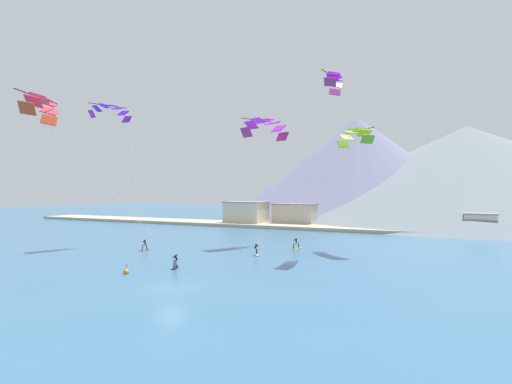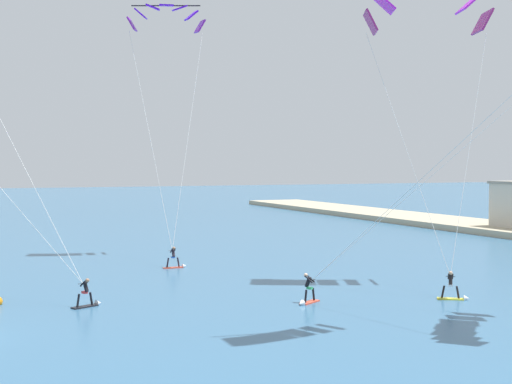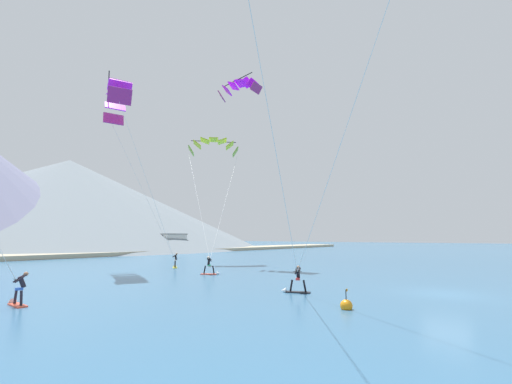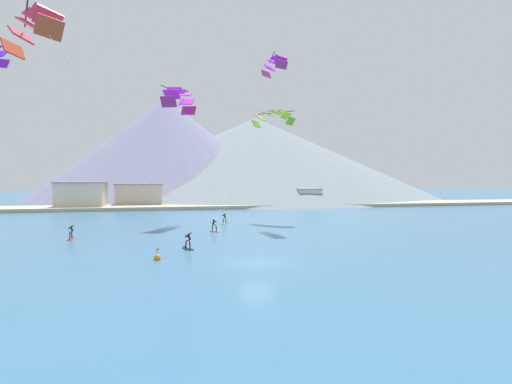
# 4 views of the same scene
# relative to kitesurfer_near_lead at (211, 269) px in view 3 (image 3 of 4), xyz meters

# --- Properties ---
(ground_plane) EXTENTS (400.00, 400.00, 0.00)m
(ground_plane) POSITION_rel_kitesurfer_near_lead_xyz_m (1.31, -18.00, -0.47)
(ground_plane) COLOR #336084
(kitesurfer_near_lead) EXTENTS (1.23, 1.70, 1.68)m
(kitesurfer_near_lead) POSITION_rel_kitesurfer_near_lead_xyz_m (0.00, 0.00, 0.00)
(kitesurfer_near_lead) COLOR #E54C33
(kitesurfer_near_lead) RESTS_ON ground
(kitesurfer_near_trail) EXTENTS (1.35, 1.64, 1.68)m
(kitesurfer_near_trail) POSITION_rel_kitesurfer_near_lead_xyz_m (2.29, 8.03, -0.01)
(kitesurfer_near_trail) COLOR yellow
(kitesurfer_near_trail) RESTS_ON ground
(kitesurfer_mid_center) EXTENTS (1.07, 1.75, 1.64)m
(kitesurfer_mid_center) POSITION_rel_kitesurfer_near_lead_xyz_m (-3.74, -11.01, -0.03)
(kitesurfer_mid_center) COLOR black
(kitesurfer_mid_center) RESTS_ON ground
(kitesurfer_far_left) EXTENTS (0.60, 1.74, 1.66)m
(kitesurfer_far_left) POSITION_rel_kitesurfer_near_lead_xyz_m (-15.40, -2.71, -0.01)
(kitesurfer_far_left) COLOR #E54C33
(kitesurfer_far_left) RESTS_ON ground
(parafoil_kite_near_lead) EXTENTS (12.71, 12.91, 15.14)m
(parafoil_kite_near_lead) POSITION_rel_kitesurfer_near_lead_xyz_m (9.74, 10.20, 15.02)
(parafoil_kite_near_lead) COLOR #6DA225
(parafoil_kite_near_trail) EXTENTS (8.52, 8.15, 17.68)m
(parafoil_kite_near_trail) POSITION_rel_kitesurfer_near_lead_xyz_m (-3.90, 10.55, 17.31)
(parafoil_kite_near_trail) COLOR #9D2271
(parafoil_kite_distant_high_outer) EXTENTS (2.47, 5.94, 2.21)m
(parafoil_kite_distant_high_outer) POSITION_rel_kitesurfer_near_lead_xyz_m (8.53, 4.51, 21.20)
(parafoil_kite_distant_high_outer) COLOR #932968
(race_marker_buoy) EXTENTS (0.56, 0.56, 1.02)m
(race_marker_buoy) POSITION_rel_kitesurfer_near_lead_xyz_m (-6.24, -15.43, -0.32)
(race_marker_buoy) COLOR orange
(race_marker_buoy) RESTS_ON ground
(shoreline_strip) EXTENTS (180.00, 10.00, 0.70)m
(shoreline_strip) POSITION_rel_kitesurfer_near_lead_xyz_m (1.31, 38.50, -0.12)
(shoreline_strip) COLOR tan
(shoreline_strip) RESTS_ON ground
(shore_building_promenade_mid) EXTENTS (5.57, 6.77, 4.08)m
(shore_building_promenade_mid) POSITION_rel_kitesurfer_near_lead_xyz_m (25.74, 41.03, 1.58)
(shore_building_promenade_mid) COLOR silver
(shore_building_promenade_mid) RESTS_ON ground
(mountain_peak_west_ridge) EXTENTS (120.81, 120.81, 27.78)m
(mountain_peak_west_ridge) POSITION_rel_kitesurfer_near_lead_xyz_m (24.26, 91.61, 13.42)
(mountain_peak_west_ridge) COLOR slate
(mountain_peak_west_ridge) RESTS_ON ground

